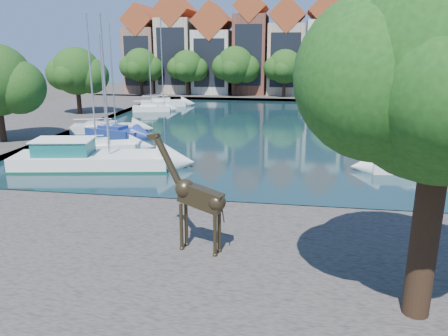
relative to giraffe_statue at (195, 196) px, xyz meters
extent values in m
plane|color=#38332B|center=(0.08, 5.82, -2.77)|extent=(160.00, 160.00, 0.00)
cube|color=black|center=(0.08, 29.82, -2.73)|extent=(38.00, 50.00, 0.08)
cube|color=#504945|center=(0.08, -1.18, -2.52)|extent=(50.00, 14.00, 0.50)
cube|color=#504945|center=(0.08, 61.82, -2.52)|extent=(60.00, 16.00, 0.50)
cube|color=#504945|center=(-24.92, 29.82, -2.52)|extent=(14.00, 52.00, 0.50)
cylinder|color=#332114|center=(7.58, -3.18, 0.48)|extent=(0.80, 0.80, 5.50)
sphere|color=#163F12|center=(7.58, -3.18, 5.15)|extent=(6.40, 6.40, 6.40)
sphere|color=#163F12|center=(5.82, -3.58, 4.83)|extent=(4.48, 4.48, 4.48)
cube|color=#865D49|center=(-22.92, 61.82, 3.23)|extent=(5.39, 9.00, 11.00)
cube|color=#94381D|center=(-22.92, 61.82, 9.94)|extent=(5.44, 9.18, 5.44)
cube|color=black|center=(-22.92, 57.34, 3.23)|extent=(4.40, 0.05, 8.25)
cube|color=tan|center=(-16.92, 61.82, 3.98)|extent=(5.88, 9.00, 12.50)
cube|color=#94381D|center=(-16.92, 61.82, 11.55)|extent=(5.94, 9.18, 5.94)
cube|color=black|center=(-16.92, 57.34, 3.98)|extent=(4.80, 0.05, 9.38)
cube|color=beige|center=(-10.42, 61.82, 2.98)|extent=(6.37, 9.00, 10.50)
cube|color=#94381D|center=(-10.42, 61.82, 9.66)|extent=(6.43, 9.18, 6.43)
cube|color=black|center=(-10.42, 57.34, 2.98)|extent=(5.20, 0.05, 7.88)
cube|color=brown|center=(-3.92, 61.82, 4.23)|extent=(5.39, 9.00, 13.00)
cube|color=#94381D|center=(-3.92, 61.82, 11.94)|extent=(5.44, 9.18, 5.44)
cube|color=black|center=(-3.92, 57.34, 4.23)|extent=(4.40, 0.05, 9.75)
cube|color=tan|center=(2.08, 61.82, 3.48)|extent=(5.88, 9.00, 11.50)
cube|color=#94381D|center=(2.08, 61.82, 10.55)|extent=(5.94, 9.18, 5.94)
cube|color=black|center=(2.08, 57.34, 3.48)|extent=(4.80, 0.05, 8.62)
cube|color=beige|center=(8.58, 61.82, 3.73)|extent=(6.37, 9.00, 12.00)
cube|color=#94381D|center=(8.58, 61.82, 11.16)|extent=(6.43, 9.18, 6.43)
cube|color=black|center=(8.58, 57.34, 3.73)|extent=(5.20, 0.05, 9.00)
cube|color=brown|center=(15.08, 61.82, 2.98)|extent=(5.39, 9.00, 10.50)
cube|color=#94381D|center=(15.08, 61.82, 9.44)|extent=(5.44, 9.18, 5.44)
cube|color=black|center=(15.08, 57.34, 2.98)|extent=(4.40, 0.05, 7.88)
cylinder|color=#332114|center=(-21.92, 56.32, -0.67)|extent=(0.50, 0.50, 3.20)
sphere|color=#194113|center=(-21.92, 56.32, 2.61)|extent=(5.60, 5.60, 5.60)
sphere|color=#194113|center=(-20.24, 56.62, 2.05)|extent=(4.20, 4.20, 4.20)
sphere|color=#194113|center=(-23.46, 55.92, 2.33)|extent=(3.92, 3.92, 3.92)
cylinder|color=#332114|center=(-13.92, 56.32, -0.67)|extent=(0.50, 0.50, 3.20)
sphere|color=#194113|center=(-13.92, 56.32, 2.49)|extent=(5.20, 5.20, 5.20)
sphere|color=#194113|center=(-12.36, 56.62, 1.97)|extent=(3.90, 3.90, 3.90)
sphere|color=#194113|center=(-15.35, 55.92, 2.23)|extent=(3.64, 3.64, 3.64)
cylinder|color=#332114|center=(-5.92, 56.32, -0.67)|extent=(0.50, 0.50, 3.20)
sphere|color=#194113|center=(-5.92, 56.32, 2.73)|extent=(6.00, 6.00, 6.00)
sphere|color=#194113|center=(-4.12, 56.62, 2.13)|extent=(4.50, 4.50, 4.50)
sphere|color=#194113|center=(-7.57, 55.92, 2.43)|extent=(4.20, 4.20, 4.20)
cylinder|color=#332114|center=(2.08, 56.32, -0.67)|extent=(0.50, 0.50, 3.20)
sphere|color=#194113|center=(2.08, 56.32, 2.55)|extent=(5.40, 5.40, 5.40)
sphere|color=#194113|center=(3.70, 56.62, 2.01)|extent=(4.05, 4.05, 4.05)
sphere|color=#194113|center=(0.59, 55.92, 2.28)|extent=(3.78, 3.78, 3.78)
cylinder|color=#332114|center=(10.08, 56.32, -0.67)|extent=(0.50, 0.50, 3.20)
sphere|color=#194113|center=(10.08, 56.32, 2.67)|extent=(5.80, 5.80, 5.80)
sphere|color=#194113|center=(11.82, 56.62, 2.09)|extent=(4.35, 4.35, 4.35)
sphere|color=#194113|center=(8.48, 55.92, 2.38)|extent=(4.06, 4.06, 4.06)
cylinder|color=#332114|center=(18.08, 56.32, -0.67)|extent=(0.50, 0.50, 3.20)
sphere|color=#194113|center=(18.08, 56.32, 2.49)|extent=(5.20, 5.20, 5.20)
sphere|color=#194113|center=(19.64, 56.62, 1.97)|extent=(3.90, 3.90, 3.90)
sphere|color=#194113|center=(16.65, 55.92, 2.23)|extent=(3.64, 3.64, 3.64)
cylinder|color=#332114|center=(-20.92, 17.82, -0.57)|extent=(0.54, 0.54, 3.40)
sphere|color=#194113|center=(-19.12, 18.12, 2.33)|extent=(4.50, 4.50, 4.50)
cylinder|color=#332114|center=(-21.92, 33.82, -0.57)|extent=(0.54, 0.54, 3.40)
sphere|color=#194113|center=(-21.92, 33.82, 2.81)|extent=(5.60, 5.60, 5.60)
sphere|color=#194113|center=(-20.24, 34.12, 2.25)|extent=(4.20, 4.20, 4.20)
sphere|color=#194113|center=(-23.46, 33.42, 2.53)|extent=(3.92, 3.92, 3.92)
cylinder|color=#322919|center=(-0.56, -0.07, -1.31)|extent=(0.15, 0.15, 1.92)
cylinder|color=#322919|center=(-0.46, 0.33, -1.31)|extent=(0.15, 0.15, 1.92)
cylinder|color=#322919|center=(0.86, -0.43, -1.31)|extent=(0.15, 0.15, 1.92)
cylinder|color=#322919|center=(0.96, -0.04, -1.31)|extent=(0.15, 0.15, 1.92)
cube|color=#322919|center=(0.25, -0.06, -0.03)|extent=(1.93, 0.95, 1.12)
cylinder|color=#322919|center=(-1.08, 0.28, 1.22)|extent=(1.26, 0.57, 1.99)
cube|color=#322919|center=(-1.71, 0.44, 2.20)|extent=(0.56, 0.29, 0.30)
cube|color=white|center=(-10.26, 12.38, -2.08)|extent=(11.16, 4.98, 1.23)
cube|color=#155C57|center=(-12.13, 12.05, -1.27)|extent=(4.16, 3.00, 1.13)
cylinder|color=#B2B2B7|center=(-9.01, 12.60, 2.98)|extent=(0.15, 0.15, 9.46)
cube|color=white|center=(-11.92, 16.70, -2.20)|extent=(6.81, 4.57, 0.98)
cube|color=white|center=(-11.92, 16.70, -1.88)|extent=(3.21, 2.55, 0.54)
cylinder|color=#B2B2B7|center=(-11.92, 16.70, 3.03)|extent=(0.13, 0.13, 9.93)
cube|color=navy|center=(-13.14, 23.67, -2.25)|extent=(6.40, 3.92, 0.88)
cube|color=navy|center=(-13.14, 23.67, -1.96)|extent=(2.97, 2.24, 0.49)
cylinder|color=#B2B2B7|center=(-13.14, 23.67, 2.83)|extent=(0.12, 0.12, 9.68)
cube|color=silver|center=(-14.92, 25.37, -2.23)|extent=(6.99, 3.91, 0.91)
cube|color=silver|center=(-14.92, 25.37, -1.93)|extent=(3.21, 2.30, 0.51)
cylinder|color=#B2B2B7|center=(-14.92, 25.37, 2.36)|extent=(0.12, 0.12, 8.68)
cube|color=white|center=(-14.92, 40.03, -2.22)|extent=(5.12, 2.94, 0.95)
cube|color=white|center=(-14.92, 40.03, -1.90)|extent=(2.36, 1.71, 0.53)
cylinder|color=#B2B2B7|center=(-14.92, 40.03, 1.98)|extent=(0.13, 0.13, 7.87)
cube|color=silver|center=(-14.92, 45.51, -2.19)|extent=(6.70, 3.95, 1.01)
cube|color=silver|center=(-14.92, 45.51, -1.85)|extent=(3.10, 2.28, 0.56)
cylinder|color=#B2B2B7|center=(-14.92, 45.51, 3.83)|extent=(0.14, 0.14, 11.46)
cube|color=silver|center=(12.08, 14.94, -2.22)|extent=(6.20, 2.61, 0.94)
cube|color=silver|center=(12.08, 14.94, -1.91)|extent=(2.76, 1.70, 0.52)
cylinder|color=#B2B2B7|center=(12.08, 14.94, 2.49)|extent=(0.13, 0.13, 8.90)
cube|color=navy|center=(15.08, 26.73, -2.22)|extent=(7.80, 4.04, 0.94)
cube|color=navy|center=(15.08, 26.73, -1.91)|extent=(3.55, 2.44, 0.52)
cylinder|color=#B2B2B7|center=(15.08, 26.73, 4.26)|extent=(0.13, 0.13, 12.44)
cube|color=silver|center=(12.08, 33.31, -2.18)|extent=(6.51, 2.33, 1.02)
cube|color=silver|center=(12.08, 33.31, -1.85)|extent=(2.85, 1.62, 0.56)
cylinder|color=#B2B2B7|center=(12.08, 33.31, 3.41)|extent=(0.14, 0.14, 10.63)
cube|color=silver|center=(15.08, 42.89, -2.30)|extent=(4.20, 1.50, 0.79)
cube|color=silver|center=(15.08, 42.89, -2.04)|extent=(1.84, 1.04, 0.44)
cylinder|color=#B2B2B7|center=(15.08, 42.89, 1.75)|extent=(0.10, 0.10, 7.67)
camera|label=1|loc=(3.62, -15.65, 5.60)|focal=35.00mm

